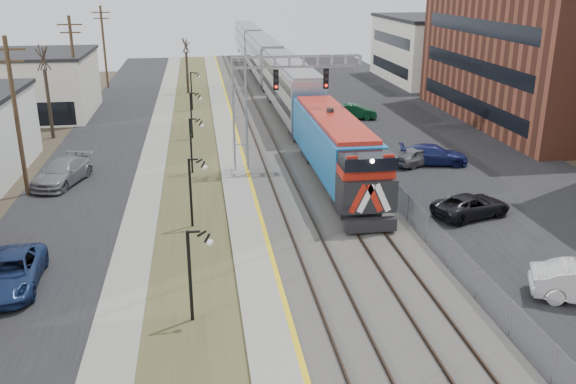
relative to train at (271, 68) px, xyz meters
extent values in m
cube|color=black|center=(-17.00, -24.62, -2.90)|extent=(7.00, 120.00, 0.04)
cube|color=gray|center=(-12.50, -24.62, -2.88)|extent=(2.00, 120.00, 0.08)
cube|color=#424625|center=(-9.50, -24.62, -2.89)|extent=(4.00, 120.00, 0.06)
cube|color=gray|center=(-6.50, -24.62, -2.80)|extent=(2.00, 120.00, 0.24)
cube|color=#595651|center=(-1.50, -24.62, -2.82)|extent=(8.00, 120.00, 0.20)
cube|color=black|center=(10.50, -24.62, -2.90)|extent=(16.00, 120.00, 0.04)
cube|color=gold|center=(-5.62, -24.62, -2.67)|extent=(0.24, 120.00, 0.01)
cube|color=#2D2119|center=(-4.25, -24.62, -2.64)|extent=(0.08, 120.00, 0.15)
cube|color=#2D2119|center=(-2.75, -24.62, -2.64)|extent=(0.08, 120.00, 0.15)
cube|color=#2D2119|center=(-0.75, -24.62, -2.64)|extent=(0.08, 120.00, 0.15)
cube|color=#2D2119|center=(0.75, -24.62, -2.64)|extent=(0.08, 120.00, 0.15)
cube|color=#1460A6|center=(0.00, -35.72, -0.44)|extent=(3.00, 17.00, 4.25)
cube|color=black|center=(0.00, -44.42, -2.22)|extent=(2.80, 0.50, 0.70)
cube|color=#9698A0|center=(0.00, -15.42, 0.09)|extent=(3.00, 22.00, 5.33)
cube|color=#9698A0|center=(0.00, 7.38, 0.09)|extent=(3.00, 22.00, 5.33)
cube|color=#9698A0|center=(0.00, 30.18, 0.09)|extent=(3.00, 22.00, 5.33)
cube|color=gray|center=(-6.00, -31.62, 1.08)|extent=(1.00, 1.00, 8.00)
cube|color=gray|center=(-2.00, -31.62, 4.83)|extent=(9.00, 0.80, 0.80)
cube|color=black|center=(-3.50, -32.07, 3.68)|extent=(0.35, 0.25, 1.40)
cube|color=black|center=(0.00, -32.07, 3.68)|extent=(0.35, 0.25, 1.40)
cylinder|color=black|center=(-9.50, -51.62, -0.92)|extent=(0.14, 0.14, 4.00)
cylinder|color=black|center=(-9.50, -41.62, -0.92)|extent=(0.14, 0.14, 4.00)
cylinder|color=black|center=(-9.50, -31.62, -0.92)|extent=(0.14, 0.14, 4.00)
cylinder|color=black|center=(-9.50, -21.62, -0.92)|extent=(0.14, 0.14, 4.00)
cylinder|color=black|center=(-9.50, -9.62, -0.92)|extent=(0.14, 0.14, 4.00)
cylinder|color=#4C3823|center=(-20.00, -34.62, 2.08)|extent=(0.28, 0.28, 10.00)
cylinder|color=#4C3823|center=(-20.00, -14.62, 2.08)|extent=(0.28, 0.28, 10.00)
cylinder|color=#4C3823|center=(-20.00, 5.38, 2.08)|extent=(0.28, 0.28, 10.00)
cube|color=gray|center=(2.70, -24.62, -2.12)|extent=(0.04, 120.00, 1.60)
cube|color=beige|center=(-26.50, -9.62, 0.08)|extent=(14.00, 12.00, 6.00)
cube|color=brown|center=(24.50, -19.62, 3.08)|extent=(16.00, 26.00, 12.00)
cube|color=beige|center=(24.50, 5.38, 1.08)|extent=(16.00, 18.00, 8.00)
cylinder|color=#382D23|center=(-21.50, -19.62, 0.06)|extent=(0.30, 0.30, 5.95)
cylinder|color=#382D23|center=(-10.00, 0.38, -0.47)|extent=(0.30, 0.30, 4.90)
imported|color=black|center=(6.61, -42.43, -2.26)|extent=(5.19, 3.48, 1.32)
imported|color=navy|center=(8.32, -32.04, -2.19)|extent=(5.35, 3.00, 1.46)
imported|color=slate|center=(7.12, -32.08, -2.22)|extent=(4.43, 3.14, 1.40)
imported|color=#0B3B1E|center=(6.25, -16.20, -2.19)|extent=(4.67, 2.41, 1.47)
imported|color=navy|center=(-17.53, -47.62, -2.17)|extent=(2.77, 5.50, 1.49)
imported|color=gray|center=(-18.14, -32.73, -2.11)|extent=(3.84, 6.02, 1.63)
camera|label=1|loc=(-8.82, -73.65, 10.37)|focal=38.00mm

